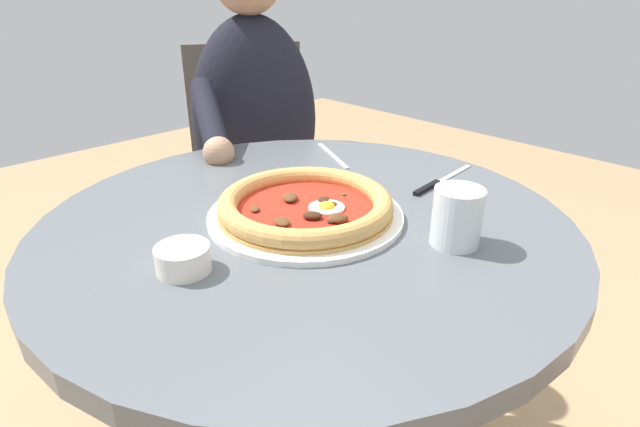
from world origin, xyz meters
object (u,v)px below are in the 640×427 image
dining_table (307,291)px  pizza_on_plate (307,208)px  ramekin_capers (183,258)px  fork_utensil (333,155)px  water_glass (456,221)px  steak_knife (436,183)px  diner_person (259,192)px  cafe_chair_diner (252,166)px

dining_table → pizza_on_plate: (0.00, 0.00, 0.17)m
ramekin_capers → fork_utensil: ramekin_capers is taller
water_glass → fork_utensil: (-0.16, -0.42, -0.04)m
dining_table → steak_knife: steak_knife is taller
steak_knife → diner_person: 0.66m
pizza_on_plate → diner_person: size_ratio=0.28×
fork_utensil → diner_person: 0.42m
dining_table → fork_utensil: (-0.26, -0.19, 0.15)m
water_glass → pizza_on_plate: bearing=-65.4°
pizza_on_plate → diner_person: 0.68m
water_glass → steak_knife: size_ratio=0.42×
steak_knife → cafe_chair_diner: cafe_chair_diner is taller
dining_table → cafe_chair_diner: bearing=-120.0°
dining_table → fork_utensil: bearing=-143.6°
dining_table → cafe_chair_diner: size_ratio=0.98×
fork_utensil → diner_person: diner_person is taller
steak_knife → ramekin_capers: bearing=-6.9°
steak_knife → pizza_on_plate: bearing=-13.0°
steak_knife → fork_utensil: bearing=-85.4°
dining_table → diner_person: diner_person is taller
water_glass → fork_utensil: water_glass is taller
water_glass → steak_knife: water_glass is taller
fork_utensil → cafe_chair_diner: bearing=-104.8°
pizza_on_plate → water_glass: bearing=114.6°
pizza_on_plate → ramekin_capers: size_ratio=4.33×
dining_table → steak_knife: bearing=166.4°
dining_table → steak_knife: (-0.29, 0.07, 0.15)m
pizza_on_plate → steak_knife: bearing=167.0°
dining_table → ramekin_capers: bearing=1.5°
cafe_chair_diner → fork_utensil: bearing=75.2°
fork_utensil → diner_person: size_ratio=0.14×
ramekin_capers → cafe_chair_diner: size_ratio=0.08×
ramekin_capers → fork_utensil: (-0.50, -0.20, -0.02)m
dining_table → diner_person: (-0.32, -0.55, -0.06)m
pizza_on_plate → cafe_chair_diner: 0.81m
pizza_on_plate → water_glass: size_ratio=3.67×
water_glass → cafe_chair_diner: 0.98m
cafe_chair_diner → pizza_on_plate: bearing=60.1°
ramekin_capers → steak_knife: bearing=173.1°
ramekin_capers → fork_utensil: 0.54m
ramekin_capers → diner_person: bearing=-134.7°
diner_person → cafe_chair_diner: size_ratio=1.29×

